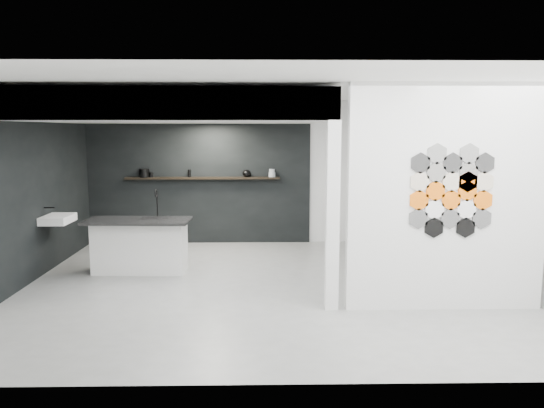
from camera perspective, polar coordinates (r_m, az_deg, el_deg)
The scene contains 17 objects.
floor at distance 7.75m, azimuth -0.70°, elevation -8.80°, with size 7.00×6.00×0.01m, color slate.
partition_panel at distance 6.86m, azimuth 18.26°, elevation 0.59°, with size 2.45×0.15×2.80m, color silver.
bay_clad_back at distance 10.52m, azimuth -7.94°, elevation 2.15°, with size 4.40×0.04×2.35m, color black.
bay_clad_left at distance 9.15m, azimuth -23.06°, elevation 0.71°, with size 0.04×4.00×2.35m, color black.
bulkhead at distance 8.51m, azimuth -9.70°, elevation 10.01°, with size 4.40×4.00×0.40m, color silver.
corner_column at distance 6.56m, azimuth 6.52°, elevation -1.36°, with size 0.16×0.16×2.35m, color silver.
fascia_beam at distance 6.62m, azimuth -12.20°, elevation 10.54°, with size 4.40×0.16×0.40m, color silver.
wall_basin at distance 8.92m, azimuth -22.05°, elevation -1.52°, with size 0.40×0.60×0.12m, color silver.
display_shelf at distance 10.39m, azimuth -7.47°, elevation 2.78°, with size 3.00×0.15×0.04m, color black.
kitchen_island at distance 8.62m, azimuth -14.02°, elevation -4.27°, with size 1.64×0.77×1.30m.
stockpot at distance 10.56m, azimuth -13.58°, elevation 3.26°, with size 0.19×0.19×0.16m, color black.
kettle at distance 10.32m, azimuth -2.74°, elevation 3.31°, with size 0.16×0.16×0.14m, color black.
glass_bowl at distance 10.32m, azimuth 0.00°, elevation 3.20°, with size 0.13×0.13×0.10m, color gray.
glass_vase at distance 10.32m, azimuth 0.00°, elevation 3.36°, with size 0.11×0.11×0.16m, color gray.
bottle_dark at distance 10.41m, azimuth -8.89°, elevation 3.29°, with size 0.06×0.06×0.15m, color black.
utensil_cup at distance 10.54m, azimuth -12.88°, elevation 3.08°, with size 0.07×0.07×0.09m, color black.
hex_tile_cluster at distance 6.78m, azimuth 18.81°, elevation 1.38°, with size 1.04×0.02×1.16m.
Camera 1 is at (-0.05, -7.42, 2.24)m, focal length 35.00 mm.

